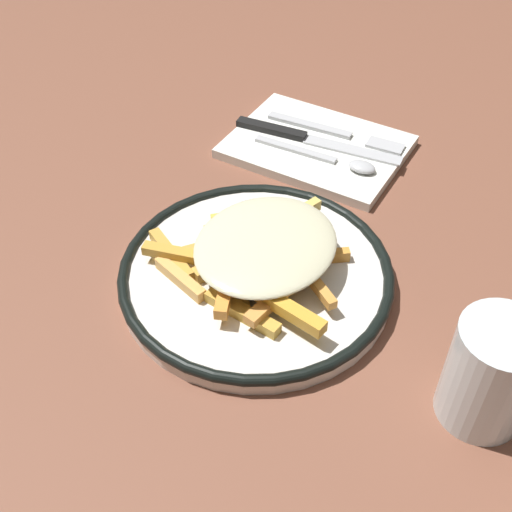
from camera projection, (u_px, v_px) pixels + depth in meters
name	position (u px, v px, depth m)	size (l,w,h in m)	color
ground_plane	(256.00, 282.00, 0.64)	(2.60, 2.60, 0.00)	brown
plate	(256.00, 274.00, 0.63)	(0.27, 0.27, 0.02)	silver
fries_heap	(259.00, 251.00, 0.62)	(0.18, 0.21, 0.04)	gold
napkin	(316.00, 147.00, 0.80)	(0.15, 0.20, 0.01)	white
fork	(335.00, 132.00, 0.80)	(0.02, 0.18, 0.00)	silver
knife	(302.00, 137.00, 0.79)	(0.03, 0.21, 0.01)	black
spoon	(335.00, 160.00, 0.76)	(0.02, 0.15, 0.01)	silver
water_glass	(491.00, 374.00, 0.50)	(0.07, 0.07, 0.10)	silver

